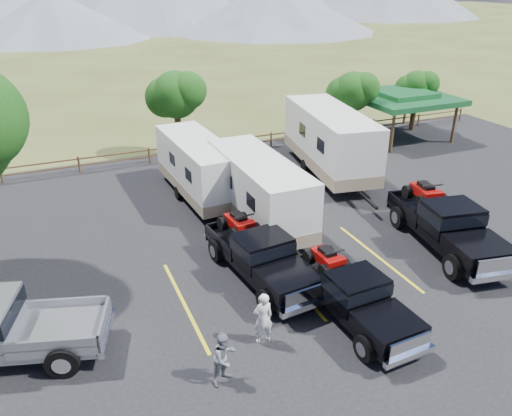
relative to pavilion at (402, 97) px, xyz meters
name	(u,v)px	position (x,y,z in m)	size (l,w,h in m)	color
ground	(401,330)	(-13.00, -17.00, -2.79)	(320.00, 320.00, 0.00)	#424A1F
asphalt_lot	(349,281)	(-13.00, -14.00, -2.77)	(44.00, 34.00, 0.04)	black
stall_lines	(335,267)	(-13.00, -13.00, -2.74)	(12.12, 5.50, 0.01)	gold
tree_ne_a	(352,92)	(-4.03, 0.01, 0.69)	(3.11, 2.92, 4.76)	black
tree_ne_b	(417,87)	(1.98, 1.01, 0.34)	(2.77, 2.59, 4.27)	black
tree_north	(176,95)	(-15.03, 2.02, 1.05)	(3.46, 3.24, 5.25)	black
rail_fence	(243,142)	(-11.00, 1.50, -2.18)	(36.12, 0.12, 1.00)	brown
pavilion	(402,97)	(0.00, 0.00, 0.00)	(6.20, 6.20, 3.22)	brown
rig_left	(259,254)	(-15.92, -12.40, -1.78)	(2.61, 6.19, 2.01)	black
rig_center	(351,293)	(-14.14, -15.76, -1.85)	(2.16, 5.64, 1.86)	black
rig_right	(446,223)	(-8.02, -13.32, -1.68)	(3.27, 6.92, 2.22)	black
trailer_left	(199,168)	(-15.76, -4.52, -1.18)	(2.58, 8.63, 2.99)	white
trailer_center	(259,191)	(-14.22, -8.44, -1.13)	(2.38, 8.85, 3.08)	white
trailer_right	(330,141)	(-8.07, -4.13, -0.87)	(4.00, 10.36, 3.58)	white
person_a	(263,318)	(-17.30, -15.80, -1.87)	(0.64, 0.42, 1.75)	silver
person_b	(224,358)	(-18.92, -16.87, -1.95)	(0.78, 0.61, 1.60)	slate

